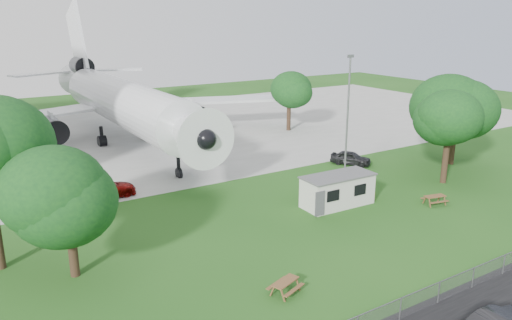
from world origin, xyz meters
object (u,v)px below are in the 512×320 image
site_cabin (338,190)px  picnic_east (434,204)px  airliner (120,100)px  picnic_west (285,293)px

site_cabin → picnic_east: size_ratio=3.77×
airliner → picnic_east: bearing=-66.8°
site_cabin → airliner: bearing=104.6°
site_cabin → picnic_west: size_ratio=3.77×
airliner → picnic_west: 40.57m
site_cabin → picnic_west: 14.71m
site_cabin → picnic_east: 8.26m
picnic_west → airliner: bearing=65.3°
airliner → picnic_west: bearing=-95.0°
airliner → site_cabin: airliner is taller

